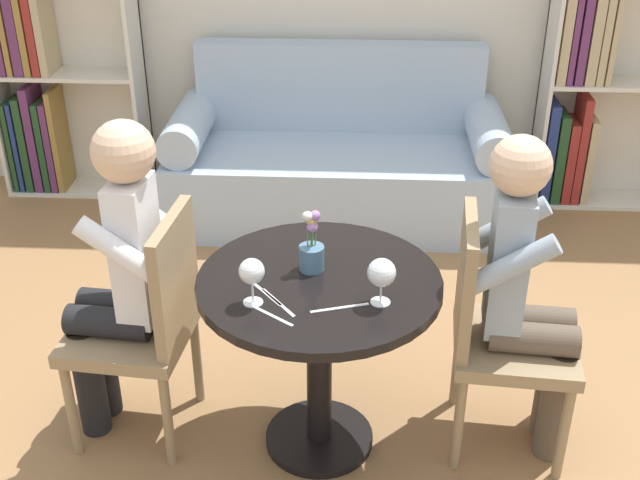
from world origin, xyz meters
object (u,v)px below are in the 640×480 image
bookshelf_left (48,77)px  chair_left (147,319)px  wine_glass_right (382,274)px  chair_right (495,327)px  person_left (118,276)px  person_right (528,294)px  flower_vase (312,248)px  couch (337,163)px  bookshelf_right (596,86)px  wine_glass_left (252,273)px

bookshelf_left → chair_left: (1.08, -2.12, -0.21)m
wine_glass_right → chair_right: bearing=25.6°
person_left → person_right: 1.40m
person_right → wine_glass_right: (-0.50, -0.18, 0.18)m
chair_right → flower_vase: (-0.64, 0.00, 0.30)m
person_right → flower_vase: person_right is taller
couch → chair_left: (-0.61, -1.86, 0.18)m
bookshelf_right → person_right: bearing=-109.2°
couch → person_left: person_left is taller
chair_right → couch: bearing=23.2°
person_left → wine_glass_right: person_left is taller
bookshelf_right → person_right: (-0.74, -2.12, -0.06)m
chair_right → wine_glass_right: 0.56m
chair_right → person_right: 0.17m
chair_right → person_right: size_ratio=0.75×
bookshelf_right → chair_right: 2.27m
chair_left → flower_vase: bearing=97.5°
chair_left → person_left: (-0.09, 0.01, 0.17)m
flower_vase → chair_left: bearing=-178.3°
couch → person_right: bearing=-69.2°
couch → person_right: 2.01m
couch → person_left: size_ratio=1.50×
couch → chair_left: 1.97m
chair_right → bookshelf_left: bearing=52.4°
chair_right → flower_vase: 0.71m
chair_left → wine_glass_right: chair_left is taller
bookshelf_right → person_left: bookshelf_right is taller
wine_glass_right → couch: bearing=95.6°
chair_right → flower_vase: size_ratio=4.18×
bookshelf_right → wine_glass_right: 2.62m
person_right → bookshelf_left: bearing=53.4°
chair_left → person_right: (1.32, 0.00, 0.15)m
person_left → wine_glass_right: bearing=83.5°
couch → bookshelf_left: 1.76m
chair_right → wine_glass_left: 0.90m
chair_right → wine_glass_right: chair_right is taller
chair_left → wine_glass_left: size_ratio=5.70×
wine_glass_right → flower_vase: flower_vase is taller
bookshelf_left → wine_glass_left: size_ratio=9.22×
chair_left → bookshelf_right: bearing=141.7°
bookshelf_right → chair_left: (-2.05, -2.12, -0.21)m
person_right → flower_vase: 0.75m
bookshelf_right → person_right: size_ratio=1.21×
bookshelf_right → couch: bearing=-169.6°
couch → bookshelf_right: 1.52m
chair_right → person_left: person_left is taller
bookshelf_left → chair_right: size_ratio=1.62×
person_right → person_left: bearing=94.4°
chair_right → wine_glass_right: bearing=120.4°
person_left → flower_vase: 0.68m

